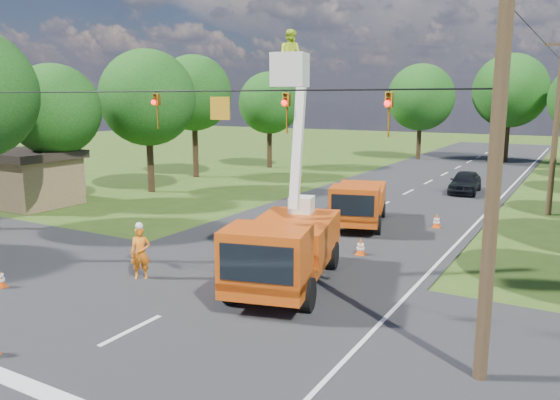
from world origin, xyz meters
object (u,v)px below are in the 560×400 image
Objects in this scene: second_truck at (358,202)px; shed at (27,177)px; distant_car at (465,182)px; pole_right_mid at (557,118)px; tree_left_c at (54,110)px; tree_far_b at (510,91)px; traffic_cone_3 at (361,247)px; traffic_cone_8 at (275,246)px; tree_far_a at (421,97)px; bucket_truck at (286,236)px; tree_left_e at (194,93)px; ground_worker at (140,253)px; tree_left_f at (269,103)px; tree_left_d at (148,98)px; pole_right_near at (496,148)px; traffic_cone_7 at (437,221)px; traffic_cone_2 at (286,256)px.

shed reaches higher than second_truck.
pole_right_mid reaches higher than distant_car.
tree_far_b is (19.50, 36.00, 1.37)m from tree_left_c.
traffic_cone_3 is at bearing -95.02° from distant_car.
shed is at bearing 174.00° from traffic_cone_8.
traffic_cone_3 is 36.52m from tree_far_a.
bucket_truck is at bearing -17.68° from tree_left_c.
tree_far_a is (11.80, 21.00, -0.30)m from tree_left_e.
second_truck is 3.39× the size of ground_worker.
bucket_truck is 19.58m from tree_left_c.
bucket_truck is at bearing -12.14° from ground_worker.
distant_car is 27.04m from shed.
tree_left_f is (-11.96, 28.65, 4.76)m from ground_worker.
tree_far_a reaches higher than tree_left_c.
tree_left_d is 15.01m from tree_left_f.
tree_left_e reaches higher than ground_worker.
pole_right_near is (6.68, -3.16, 3.39)m from bucket_truck.
distant_car is 20.78m from tree_far_a.
tree_left_f reaches higher than traffic_cone_7.
pole_right_near reaches higher than second_truck.
traffic_cone_3 is 14.37m from pole_right_mid.
tree_far_a reaches higher than distant_car.
traffic_cone_8 is at bearing -58.70° from tree_left_f.
tree_far_b is (17.80, 15.00, 1.12)m from tree_left_f.
traffic_cone_2 is 10.52m from pole_right_near.
pole_right_near reaches higher than tree_left_f.
bucket_truck is 2.70m from traffic_cone_2.
pole_right_mid reaches higher than tree_left_c.
tree_left_d is (-15.64, 2.48, 4.97)m from second_truck.
tree_left_f is at bearing 128.11° from traffic_cone_3.
tree_far_b reaches higher than tree_left_c.
traffic_cone_2 is 0.09× the size of tree_left_c.
tree_far_b is at bearing 92.01° from traffic_cone_7.
tree_left_d is 0.90× the size of tree_far_b.
pole_right_near is at bearing -83.03° from tree_far_b.
pole_right_near is at bearing -39.75° from bucket_truck.
traffic_cone_2 is at bearing -100.44° from distant_car.
distant_car is (2.59, 12.20, -0.42)m from second_truck.
traffic_cone_2 is (-1.12, 2.05, -1.35)m from bucket_truck.
second_truck is 0.66× the size of tree_far_a.
traffic_cone_8 is at bearing -82.73° from tree_far_a.
ground_worker is 44.43m from tree_far_b.
tree_far_b is (1.18, 41.84, 5.10)m from bucket_truck.
traffic_cone_2 is (0.05, -7.30, -0.79)m from second_truck.
tree_left_d is at bearing 130.44° from bucket_truck.
pole_right_mid reaches higher than traffic_cone_8.
bucket_truck is 42.16m from tree_far_b.
traffic_cone_2 is at bearing 104.23° from bucket_truck.
traffic_cone_7 is at bearing -21.20° from tree_left_e.
second_truck is 11.70m from ground_worker.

